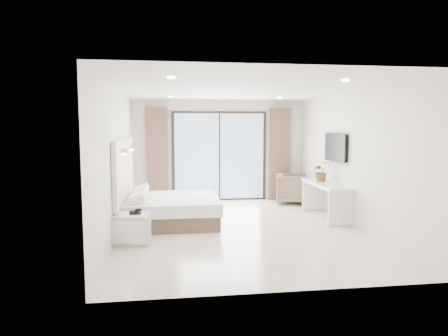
{
  "coord_description": "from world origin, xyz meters",
  "views": [
    {
      "loc": [
        -1.34,
        -7.6,
        1.98
      ],
      "look_at": [
        -0.24,
        0.4,
        1.16
      ],
      "focal_mm": 32.0,
      "sensor_mm": 36.0,
      "label": 1
    }
  ],
  "objects_px": {
    "nightstand": "(132,229)",
    "console_desk": "(326,192)",
    "armchair": "(293,187)",
    "bed": "(170,210)"
  },
  "relations": [
    {
      "from": "nightstand",
      "to": "console_desk",
      "type": "bearing_deg",
      "value": 28.2
    },
    {
      "from": "console_desk",
      "to": "armchair",
      "type": "relative_size",
      "value": 2.02
    },
    {
      "from": "bed",
      "to": "console_desk",
      "type": "xyz_separation_m",
      "value": [
        3.38,
        0.02,
        0.28
      ]
    },
    {
      "from": "nightstand",
      "to": "armchair",
      "type": "xyz_separation_m",
      "value": [
        3.84,
        3.2,
        0.17
      ]
    },
    {
      "from": "nightstand",
      "to": "bed",
      "type": "bearing_deg",
      "value": 74.0
    },
    {
      "from": "nightstand",
      "to": "console_desk",
      "type": "distance_m",
      "value": 4.28
    },
    {
      "from": "console_desk",
      "to": "armchair",
      "type": "distance_m",
      "value": 1.79
    },
    {
      "from": "armchair",
      "to": "console_desk",
      "type": "bearing_deg",
      "value": -159.23
    },
    {
      "from": "nightstand",
      "to": "armchair",
      "type": "distance_m",
      "value": 5.0
    },
    {
      "from": "bed",
      "to": "console_desk",
      "type": "relative_size",
      "value": 1.12
    }
  ]
}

